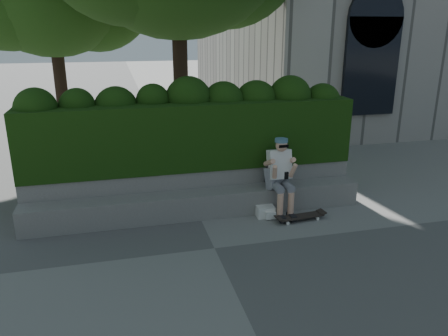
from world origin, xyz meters
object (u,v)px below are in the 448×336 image
object	(u,v)px
backpack_ground	(265,212)
backpack_plaid	(273,178)
person	(280,173)
skateboard	(300,217)

from	to	relation	value
backpack_ground	backpack_plaid	bearing A→B (deg)	50.15
backpack_plaid	backpack_ground	size ratio (longest dim) A/B	1.26
person	backpack_ground	world-z (taller)	person
skateboard	backpack_ground	distance (m)	0.62
backpack_plaid	backpack_ground	distance (m)	0.63
person	backpack_ground	distance (m)	0.74
person	skateboard	size ratio (longest dim) A/B	1.63
backpack_plaid	person	bearing A→B (deg)	-63.27
skateboard	backpack_ground	bearing A→B (deg)	146.43
skateboard	backpack_plaid	xyz separation A→B (m)	(-0.34, 0.52, 0.57)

